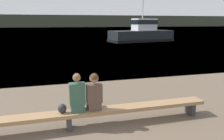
{
  "coord_description": "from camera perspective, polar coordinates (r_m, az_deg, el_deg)",
  "views": [
    {
      "loc": [
        0.08,
        -2.69,
        2.7
      ],
      "look_at": [
        2.33,
        5.58,
        0.81
      ],
      "focal_mm": 35.0,
      "sensor_mm": 36.0,
      "label": 1
    }
  ],
  "objects": [
    {
      "name": "water_surface",
      "position": [
        129.58,
        -15.53,
        10.79
      ],
      "size": [
        240.0,
        240.0,
        0.0
      ],
      "primitive_type": "plane",
      "color": "#426B8E",
      "rests_on": "ground"
    },
    {
      "name": "person_left",
      "position": [
        5.62,
        -9.09,
        -6.64
      ],
      "size": [
        0.39,
        0.43,
        1.01
      ],
      "color": "#2D4C3D",
      "rests_on": "bench_main"
    },
    {
      "name": "person_right",
      "position": [
        5.67,
        -4.71,
        -6.18
      ],
      "size": [
        0.39,
        0.44,
        0.98
      ],
      "color": "#4C382D",
      "rests_on": "bench_main"
    },
    {
      "name": "far_shoreline",
      "position": [
        126.49,
        -15.61,
        12.21
      ],
      "size": [
        600.0,
        12.0,
        6.38
      ],
      "primitive_type": "cube",
      "color": "#424738",
      "rests_on": "ground"
    },
    {
      "name": "bench_main",
      "position": [
        5.77,
        -11.28,
        -11.51
      ],
      "size": [
        7.72,
        0.43,
        0.46
      ],
      "color": "#8E6B47",
      "rests_on": "ground"
    },
    {
      "name": "tugboat_red",
      "position": [
        31.53,
        7.79,
        9.25
      ],
      "size": [
        9.6,
        4.87,
        6.41
      ],
      "rotation": [
        0.0,
        0.0,
        1.75
      ],
      "color": "black",
      "rests_on": "water_surface"
    },
    {
      "name": "shopping_bag",
      "position": [
        5.69,
        -12.87,
        -9.78
      ],
      "size": [
        0.21,
        0.2,
        0.24
      ],
      "color": "#232328",
      "rests_on": "bench_main"
    }
  ]
}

